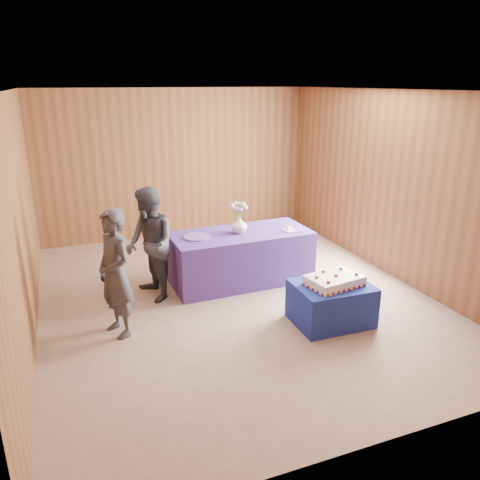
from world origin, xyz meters
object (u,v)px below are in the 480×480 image
serving_table (241,257)px  guest_right (150,245)px  sheet_cake (334,280)px  vase (239,225)px  cake_table (331,303)px  guest_left (115,274)px

serving_table → guest_right: bearing=-176.9°
sheet_cake → vase: 1.72m
sheet_cake → guest_right: size_ratio=0.48×
vase → guest_right: bearing=-175.7°
cake_table → guest_right: bearing=143.8°
guest_left → sheet_cake: bearing=52.8°
serving_table → guest_left: (-1.87, -0.90, 0.37)m
guest_left → guest_right: (0.55, 0.80, 0.01)m
sheet_cake → guest_left: size_ratio=0.49×
cake_table → guest_right: size_ratio=0.59×
serving_table → guest_left: 2.11m
cake_table → guest_left: size_ratio=0.60×
cake_table → serving_table: 1.66m
sheet_cake → vase: (-0.61, 1.57, 0.31)m
serving_table → vase: vase is taller
serving_table → guest_right: guest_right is taller
vase → guest_left: (-1.84, -0.90, -0.12)m
sheet_cake → guest_right: guest_right is taller
vase → guest_right: guest_right is taller
guest_left → guest_right: bearing=123.9°
cake_table → guest_left: (-2.44, 0.66, 0.50)m
vase → guest_right: size_ratio=0.15×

